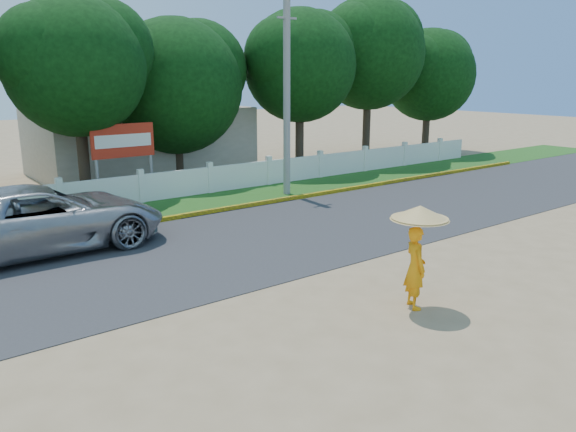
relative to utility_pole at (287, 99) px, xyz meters
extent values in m
plane|color=#9E8460|center=(-5.38, -9.07, -3.84)|extent=(120.00, 120.00, 0.00)
cube|color=#38383A|center=(-5.38, -4.57, -3.83)|extent=(60.00, 7.00, 0.02)
cube|color=#2D601E|center=(-5.38, 0.68, -3.83)|extent=(60.00, 3.50, 0.03)
cube|color=yellow|center=(-5.38, -1.02, -3.76)|extent=(40.00, 0.18, 0.16)
cube|color=silver|center=(-5.38, 2.13, -3.29)|extent=(40.00, 0.10, 1.10)
cube|color=#B7AD99|center=(-2.38, 8.93, -2.24)|extent=(10.00, 6.00, 3.20)
cylinder|color=gray|center=(0.00, 0.00, 0.00)|extent=(0.28, 0.28, 7.69)
imported|color=#97999F|center=(-10.03, -1.98, -2.92)|extent=(6.69, 3.14, 1.85)
imported|color=orange|center=(-4.94, -10.83, -2.96)|extent=(0.65, 0.76, 1.76)
cylinder|color=gray|center=(-4.89, -10.83, -2.29)|extent=(0.02, 0.02, 1.14)
cone|color=tan|center=(-4.89, -10.83, -1.80)|extent=(1.20, 1.20, 0.29)
cylinder|color=gray|center=(-6.64, 3.23, -2.84)|extent=(0.12, 0.12, 2.00)
cylinder|color=gray|center=(-4.44, 3.23, -2.84)|extent=(0.12, 0.12, 2.00)
cube|color=red|center=(-5.54, 3.23, -1.54)|extent=(2.50, 0.12, 1.30)
cube|color=silver|center=(-5.54, 3.17, -1.54)|extent=(2.25, 0.02, 0.49)
cylinder|color=#473828|center=(-1.81, 6.03, -2.55)|extent=(0.44, 0.44, 2.58)
sphere|color=#0D3C10|center=(-1.81, 6.03, 0.43)|extent=(6.16, 6.16, 6.16)
cylinder|color=#473828|center=(-6.74, 4.39, -2.03)|extent=(0.44, 0.44, 3.62)
sphere|color=#0D3C10|center=(-6.74, 4.39, 1.24)|extent=(5.31, 5.31, 5.31)
cylinder|color=#473828|center=(9.64, 5.06, -1.72)|extent=(0.44, 0.44, 4.24)
sphere|color=#0D3C10|center=(9.64, 5.06, 2.10)|extent=(6.19, 6.19, 6.19)
cylinder|color=#473828|center=(4.59, 4.90, -2.01)|extent=(0.44, 0.44, 3.68)
sphere|color=#0D3C10|center=(4.59, 4.90, 1.39)|extent=(5.67, 5.67, 5.67)
cylinder|color=#473828|center=(14.93, 5.04, -2.22)|extent=(0.44, 0.44, 3.25)
sphere|color=#0D3C10|center=(14.93, 5.04, 0.95)|extent=(5.61, 5.61, 5.61)
camera|label=1|loc=(-13.74, -17.95, 0.89)|focal=35.00mm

